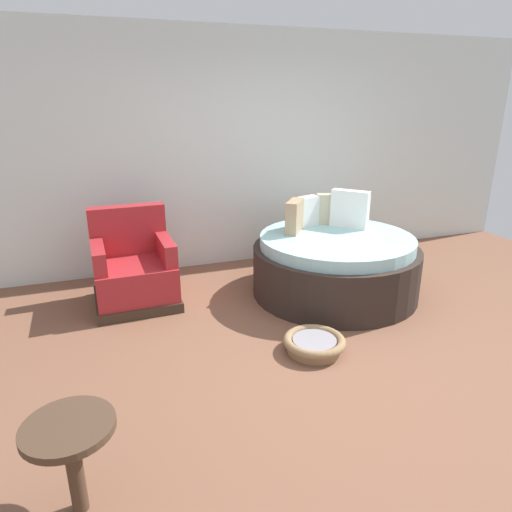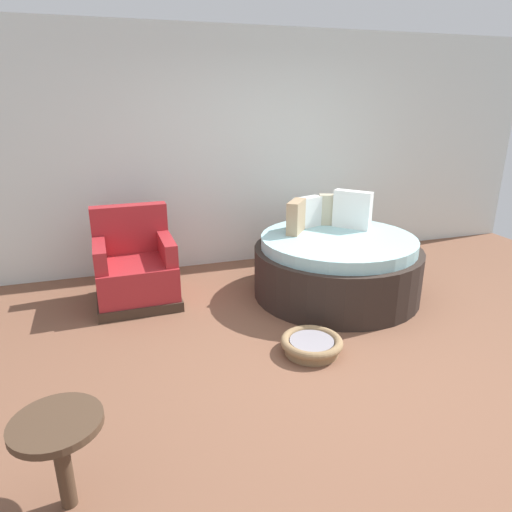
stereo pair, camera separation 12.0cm
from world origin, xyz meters
The scene contains 6 objects.
ground_plane centered at (0.00, 0.00, -0.01)m, with size 8.00×8.00×0.02m, color brown.
back_wall centered at (0.00, 2.58, 1.37)m, with size 8.00×0.12×2.74m, color silver.
round_daybed centered at (0.63, 1.22, 0.32)m, with size 1.72×1.72×1.04m.
red_armchair centered at (-1.39, 1.70, 0.33)m, with size 0.82×0.82×0.94m.
pet_basket centered at (-0.11, 0.20, 0.07)m, with size 0.51×0.51×0.13m.
side_table centered at (-1.90, -0.77, 0.43)m, with size 0.44×0.44×0.52m.
Camera 1 is at (-1.65, -2.73, 1.97)m, focal length 31.88 mm.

